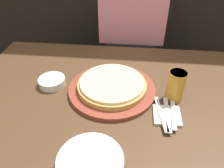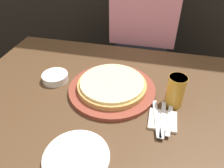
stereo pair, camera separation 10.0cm
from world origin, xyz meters
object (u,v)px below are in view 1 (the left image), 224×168
Objects in this scene: fork at (161,113)px; pizza_on_board at (112,87)px; side_bowl at (52,82)px; diner_person at (131,47)px; spoon at (173,114)px; beer_glass at (176,85)px; dinner_knife at (167,114)px; dinner_plate at (90,161)px.

pizza_on_board is at bearing 146.56° from fork.
side_bowl is 0.10× the size of diner_person.
side_bowl reaches higher than spoon.
diner_person reaches higher than beer_glass.
fork is at bearing -118.87° from beer_glass.
dinner_knife is at bearing -77.45° from diner_person.
side_bowl is at bearing 123.01° from dinner_plate.
beer_glass reaches higher than pizza_on_board.
beer_glass is 0.70× the size of fork.
side_bowl is 0.56m from dinner_knife.
dinner_knife is (0.53, -0.16, -0.00)m from side_bowl.
beer_glass reaches higher than fork.
spoon is at bearing -75.66° from diner_person.
dinner_plate is 0.34m from fork.
dinner_plate is at bearing -138.76° from dinner_knife.
dinner_plate is at bearing -136.02° from fork.
pizza_on_board is 1.99× the size of fork.
dinner_plate is at bearing -141.23° from spoon.
beer_glass is 0.13m from spoon.
side_bowl is (-0.26, 0.40, 0.01)m from dinner_plate.
pizza_on_board is 2.83× the size of beer_glass.
fork is at bearing 180.00° from spoon.
dinner_plate is 0.17× the size of diner_person.
dinner_plate is 1.00m from diner_person.
diner_person is (0.36, 0.60, -0.11)m from side_bowl.
pizza_on_board is 1.79× the size of dinner_plate.
beer_glass is 0.69m from diner_person.
pizza_on_board is 0.29m from side_bowl.
dinner_knife is (0.27, 0.24, 0.01)m from dinner_plate.
dinner_knife is 0.78m from diner_person.
beer_glass reaches higher than spoon.
side_bowl is 0.63× the size of fork.
diner_person is at bearing 100.73° from fork.
diner_person is (-0.19, 0.75, -0.10)m from spoon.
beer_glass reaches higher than side_bowl.
beer_glass is at bearing -72.08° from diner_person.
side_bowl reaches higher than dinner_knife.
diner_person is (0.07, 0.61, -0.11)m from pizza_on_board.
dinner_plate reaches higher than fork.
spoon is (-0.01, -0.12, -0.06)m from beer_glass.
spoon is at bearing 0.00° from dinner_knife.
dinner_plate is 1.12× the size of fork.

